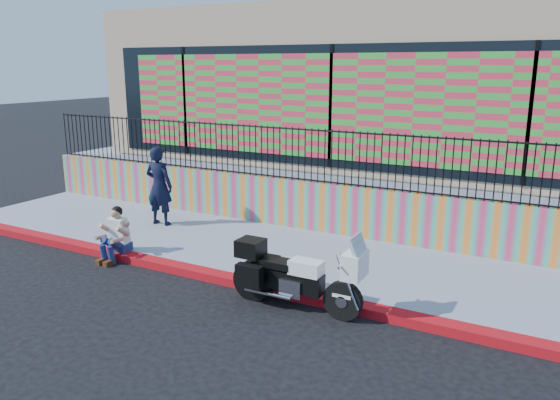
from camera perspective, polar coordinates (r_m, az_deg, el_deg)
The scene contains 10 objects.
ground at distance 9.85m, azimuth -4.77°, elevation -8.78°, with size 90.00×90.00×0.00m, color black.
red_curb at distance 9.82m, azimuth -4.78°, elevation -8.38°, with size 16.00×0.30×0.15m, color #A80C0E.
sidewalk at distance 11.14m, azimuth -0.09°, elevation -5.57°, with size 16.00×3.00×0.15m, color gray.
mural_wall at distance 12.32m, azimuth 3.49°, elevation -0.63°, with size 16.00×0.20×1.10m, color #D73866.
metal_fence at distance 12.08m, azimuth 3.57°, elevation 4.66°, with size 15.80×0.04×1.20m, color black, non-canonical shape.
elevated_platform at distance 16.99m, azimuth 10.86°, elevation 2.95°, with size 16.00×10.00×1.25m, color gray.
storefront_building at distance 16.49m, azimuth 11.04°, elevation 11.81°, with size 14.00×8.06×4.00m.
police_motorcycle at distance 8.71m, azimuth 1.48°, elevation -7.77°, with size 2.21×0.73×1.38m.
police_officer at distance 12.93m, azimuth -12.51°, elevation 1.46°, with size 0.67×0.44×1.85m, color black.
seated_man at distance 11.30m, azimuth -16.98°, elevation -3.91°, with size 0.54×0.71×1.06m.
Camera 1 is at (5.05, -7.55, 3.81)m, focal length 35.00 mm.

